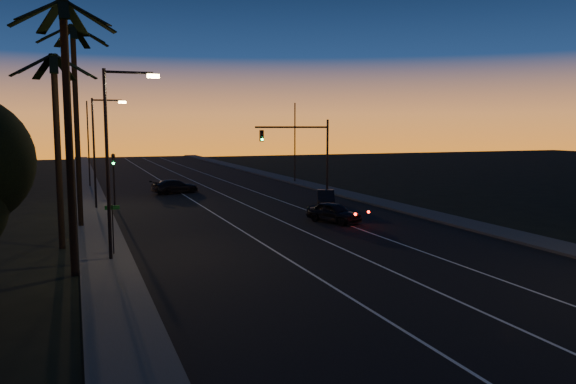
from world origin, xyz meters
name	(u,v)px	position (x,y,z in m)	size (l,w,h in m)	color
road	(265,217)	(0.00, 30.00, 0.01)	(20.00, 170.00, 0.01)	black
sidewalk_left	(98,226)	(-11.20, 30.00, 0.08)	(2.40, 170.00, 0.16)	#343432
sidewalk_right	(401,208)	(11.20, 30.00, 0.08)	(2.40, 170.00, 0.16)	#343432
lane_stripe_left	(223,219)	(-3.00, 30.00, 0.02)	(0.12, 160.00, 0.01)	silver
lane_stripe_mid	(271,216)	(0.50, 30.00, 0.02)	(0.12, 160.00, 0.01)	silver
lane_stripe_right	(316,214)	(4.00, 30.00, 0.02)	(0.12, 160.00, 0.01)	silver
palm_near	(68,109)	(-12.60, 18.00, 7.07)	(4.25, 4.16, 11.53)	black
palm_mid	(57,129)	(-13.20, 24.00, 6.25)	(4.25, 4.16, 10.03)	black
palm_far	(76,106)	(-12.20, 30.00, 7.61)	(4.25, 4.16, 12.53)	black
streetlight_left_near	(114,149)	(-10.70, 20.00, 5.32)	(2.55, 0.26, 9.00)	black
streetlight_left_far	(98,144)	(-10.69, 38.00, 5.06)	(2.55, 0.26, 8.50)	black
street_sign	(113,224)	(-10.80, 21.00, 1.66)	(0.70, 0.06, 2.60)	black
signal_mast	(304,144)	(7.14, 39.99, 4.78)	(7.10, 0.41, 7.00)	black
signal_post	(114,170)	(-9.50, 39.98, 2.89)	(0.28, 0.37, 4.20)	black
far_pole_left	(88,144)	(-11.00, 55.00, 4.50)	(0.14, 0.14, 9.00)	black
far_pole_right	(295,143)	(11.00, 52.00, 4.50)	(0.14, 0.14, 9.00)	black
lead_car	(334,212)	(3.58, 26.13, 0.69)	(3.18, 4.66, 1.35)	black
right_car	(326,198)	(6.31, 33.37, 0.65)	(2.75, 4.07, 1.27)	black
cross_car	(175,186)	(-3.54, 46.37, 0.67)	(4.89, 3.12, 1.32)	black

